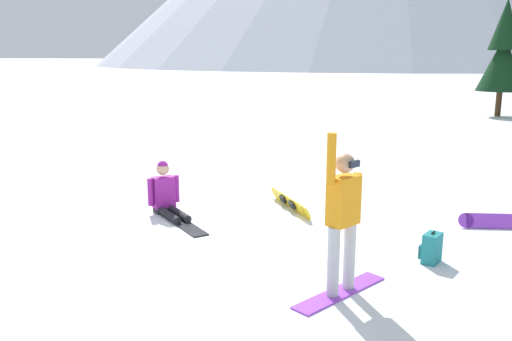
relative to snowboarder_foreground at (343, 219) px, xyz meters
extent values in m
plane|color=white|center=(-2.39, 0.83, -0.99)|extent=(800.00, 800.00, 0.00)
cube|color=#993FD8|center=(0.00, 0.00, -0.98)|extent=(0.94, 1.50, 0.02)
cylinder|color=#B7B7BC|center=(0.07, 0.14, -0.52)|extent=(0.15, 0.15, 0.89)
cylinder|color=#B7B7BC|center=(-0.07, -0.14, -0.52)|extent=(0.15, 0.15, 0.89)
cube|color=orange|center=(0.00, 0.00, 0.23)|extent=(0.39, 0.47, 0.61)
cylinder|color=orange|center=(0.12, 0.23, 0.25)|extent=(0.11, 0.11, 0.58)
cylinder|color=orange|center=(-0.12, -0.23, 0.79)|extent=(0.11, 0.11, 0.60)
sphere|color=tan|center=(0.00, 0.00, 0.70)|extent=(0.24, 0.24, 0.24)
cube|color=black|center=(0.12, -0.06, 0.71)|extent=(0.11, 0.17, 0.08)
cube|color=black|center=(-3.90, 2.36, -0.94)|extent=(0.44, 0.46, 0.10)
cylinder|color=black|center=(-3.44, 2.13, -0.91)|extent=(0.71, 0.61, 0.14)
cylinder|color=black|center=(-3.57, 1.97, -0.91)|extent=(0.71, 0.61, 0.14)
cube|color=black|center=(-3.19, 1.80, -0.98)|extent=(1.38, 1.18, 0.02)
cube|color=#8C1E8C|center=(-3.90, 2.36, -0.59)|extent=(0.44, 0.46, 0.59)
cylinder|color=#8C1E8C|center=(-3.73, 2.56, -0.56)|extent=(0.11, 0.11, 0.52)
cylinder|color=#8C1E8C|center=(-4.06, 2.16, -0.56)|extent=(0.11, 0.11, 0.52)
sphere|color=tan|center=(-3.90, 2.36, -0.14)|extent=(0.24, 0.24, 0.24)
sphere|color=#8C1E8C|center=(-3.90, 2.36, -0.09)|extent=(0.20, 0.20, 0.20)
cube|color=#993FD8|center=(2.21, 3.59, -0.87)|extent=(1.42, 0.55, 0.24)
cylinder|color=#993FD8|center=(1.52, 3.38, -0.87)|extent=(0.30, 0.22, 0.24)
cube|color=black|center=(2.00, 3.56, -0.84)|extent=(0.23, 0.18, 0.16)
cube|color=yellow|center=(-1.69, 3.37, -0.85)|extent=(1.08, 1.24, 0.27)
cylinder|color=yellow|center=(-2.18, 3.94, -0.85)|extent=(0.29, 0.31, 0.27)
cylinder|color=yellow|center=(-1.20, 2.80, -0.85)|extent=(0.29, 0.31, 0.27)
cube|color=black|center=(-1.87, 3.52, -0.83)|extent=(0.22, 0.23, 0.16)
cube|color=black|center=(-1.57, 3.17, -0.83)|extent=(0.22, 0.23, 0.16)
cube|color=#1E7A7F|center=(1.03, 1.47, -0.77)|extent=(0.29, 0.36, 0.44)
cube|color=#165B5F|center=(0.91, 1.51, -0.83)|extent=(0.12, 0.23, 0.20)
cylinder|color=black|center=(1.03, 1.47, -0.53)|extent=(0.06, 0.12, 0.02)
cylinder|color=#472D19|center=(3.24, 22.46, -0.37)|extent=(0.28, 0.28, 1.24)
cone|color=black|center=(3.24, 22.46, 1.57)|extent=(2.28, 2.28, 2.63)
cone|color=black|center=(3.24, 22.46, 3.41)|extent=(1.48, 1.48, 2.41)
cone|color=#8C93A3|center=(-82.37, 226.94, 25.84)|extent=(98.53, 98.53, 53.66)
camera|label=1|loc=(1.17, -6.21, 1.96)|focal=37.24mm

